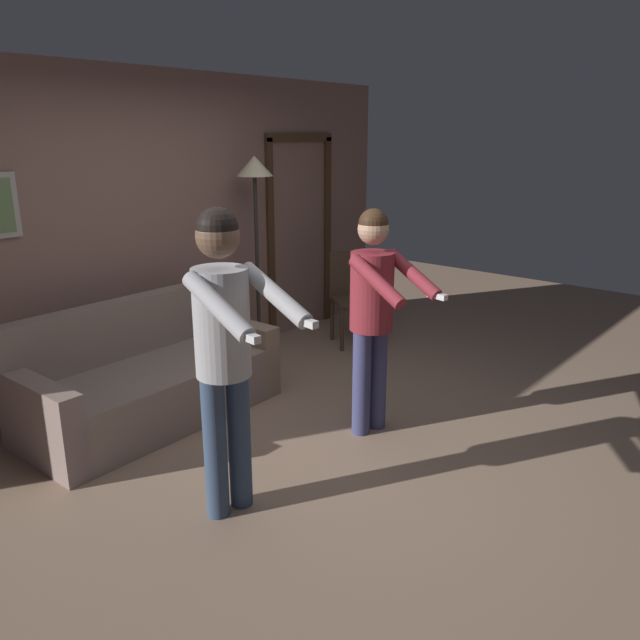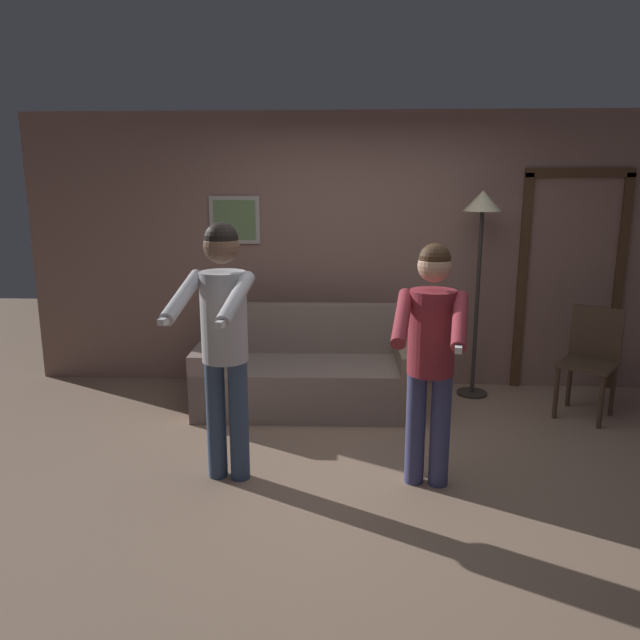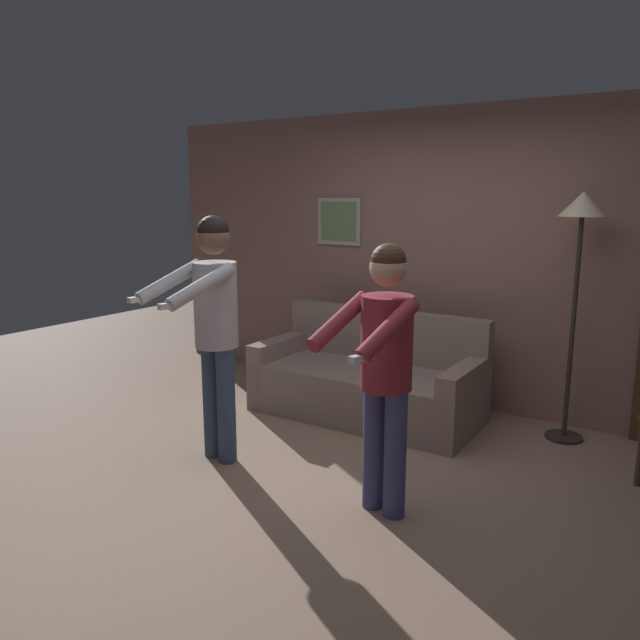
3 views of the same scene
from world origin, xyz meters
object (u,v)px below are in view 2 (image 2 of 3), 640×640
Objects in this scene: torchiere_lamp at (481,226)px; person_standing_right at (431,346)px; person_standing_left at (223,328)px; couch at (307,376)px; dining_chair_distant at (591,355)px.

torchiere_lamp is 1.18× the size of person_standing_right.
person_standing_left is (-1.96, -1.79, -0.52)m from torchiere_lamp.
dining_chair_distant reaches higher than couch.
torchiere_lamp reaches higher than dining_chair_distant.
person_standing_right is at bearing -57.13° from couch.
person_standing_right is 1.73× the size of dining_chair_distant.
couch is 1.20× the size of person_standing_right.
person_standing_left is 3.20m from dining_chair_distant.
person_standing_right reaches higher than dining_chair_distant.
person_standing_left reaches higher than couch.
dining_chair_distant is (1.52, 1.36, -0.43)m from person_standing_right.
couch is 2.07× the size of dining_chair_distant.
couch is at bearing 178.85° from dining_chair_distant.
torchiere_lamp is at bearing 42.46° from person_standing_left.
person_standing_right is (-0.63, -1.80, -0.62)m from torchiere_lamp.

